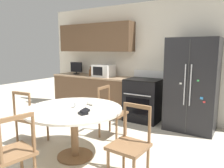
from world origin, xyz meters
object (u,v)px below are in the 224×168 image
refrigerator (192,85)px  counter_bottle (91,72)px  dining_chair_far (111,113)px  dining_chair_right (130,145)px  candle_glass (76,105)px  dining_chair_near (13,154)px  oven_range (144,99)px  dining_chair_left (30,118)px  microwave (104,71)px  countertop_tv (76,68)px  wallet (84,112)px

refrigerator → counter_bottle: (-2.42, -0.03, 0.10)m
refrigerator → dining_chair_far: size_ratio=1.96×
dining_chair_right → candle_glass: size_ratio=11.04×
dining_chair_near → dining_chair_right: (0.98, 0.87, 0.00)m
oven_range → dining_chair_left: 2.38m
dining_chair_left → candle_glass: bearing=-2.7°
counter_bottle → candle_glass: counter_bottle is taller
microwave → countertop_tv: 0.91m
countertop_tv → counter_bottle: 0.58m
dining_chair_left → wallet: size_ratio=5.50×
refrigerator → dining_chair_right: refrigerator is taller
wallet → dining_chair_near: bearing=-114.2°
oven_range → dining_chair_far: oven_range is taller
oven_range → dining_chair_far: size_ratio=1.20×
countertop_tv → dining_chair_right: bearing=-38.9°
dining_chair_near → dining_chair_far: size_ratio=1.00×
dining_chair_far → wallet: dining_chair_far is taller
refrigerator → oven_range: 1.09m
oven_range → refrigerator: bearing=-1.6°
microwave → candle_glass: microwave is taller
refrigerator → wallet: (-0.86, -2.21, -0.12)m
refrigerator → wallet: bearing=-111.2°
dining_chair_right → microwave: bearing=-46.4°
microwave → dining_chair_near: microwave is taller
dining_chair_far → candle_glass: size_ratio=11.04×
counter_bottle → dining_chair_near: bearing=-67.9°
dining_chair_near → dining_chair_far: same height
candle_glass → dining_chair_left: bearing=-176.6°
refrigerator → dining_chair_right: size_ratio=1.96×
dining_chair_near → wallet: 0.93m
countertop_tv → wallet: bearing=-47.3°
refrigerator → dining_chair_left: bearing=-135.2°
dining_chair_near → countertop_tv: bearing=41.2°
oven_range → dining_chair_near: size_ratio=1.20×
refrigerator → countertop_tv: refrigerator is taller
dining_chair_right → wallet: dining_chair_right is taller
refrigerator → dining_chair_near: (-1.21, -3.00, -0.45)m
microwave → wallet: size_ratio=2.86×
refrigerator → wallet: size_ratio=10.80×
countertop_tv → wallet: countertop_tv is taller
dining_chair_near → dining_chair_right: size_ratio=1.00×
candle_glass → wallet: 0.34m
refrigerator → candle_glass: 2.33m
oven_range → dining_chair_near: oven_range is taller
counter_bottle → dining_chair_right: counter_bottle is taller
dining_chair_near → dining_chair_far: 1.88m
countertop_tv → counter_bottle: countertop_tv is taller
microwave → countertop_tv: size_ratio=1.29×
oven_range → countertop_tv: countertop_tv is taller
microwave → candle_glass: bearing=-65.8°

